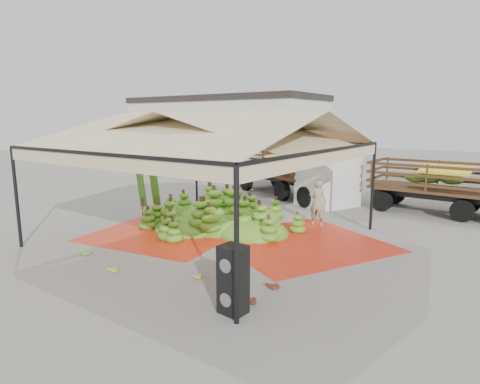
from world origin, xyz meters
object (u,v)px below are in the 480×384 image
Objects in this scene: vendor at (318,203)px; truck_right at (461,183)px; speaker_stack at (233,280)px; banana_heap at (219,207)px; truck_left at (296,168)px.

vendor is 6.11m from truck_right.
speaker_stack is at bearing -100.42° from truck_right.
vendor is at bearing 32.19° from banana_heap.
truck_left is at bearing 116.37° from speaker_stack.
vendor is at bearing -128.49° from truck_right.
vendor reaches higher than banana_heap.
truck_right is (6.93, 6.53, 0.65)m from banana_heap.
banana_heap is 6.78m from speaker_stack.
vendor is (-1.41, 7.04, 0.17)m from speaker_stack.
speaker_stack is at bearing -43.70° from truck_left.
truck_right is at bearing -137.56° from vendor.
truck_right is at bearing 43.30° from banana_heap.
speaker_stack is 0.80× the size of vendor.
banana_heap is 3.61× the size of vendor.
truck_left reaches higher than truck_right.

